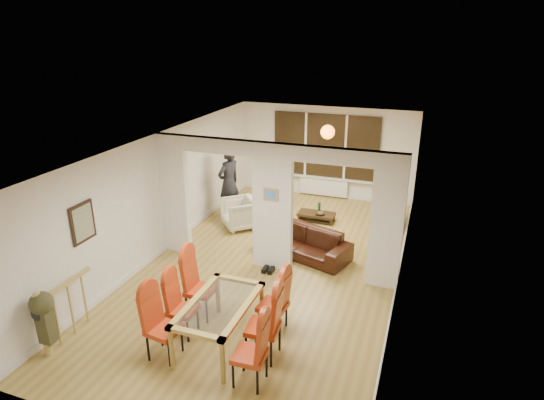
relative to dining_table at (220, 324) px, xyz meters
The scene contains 24 objects.
floor 2.63m from the dining_table, 91.59° to the left, with size 5.00×9.00×0.01m, color #9F8540.
room_walls 2.76m from the dining_table, 91.59° to the left, with size 5.00×9.00×2.60m, color silver, non-canonical shape.
divider_wall 2.76m from the dining_table, 91.59° to the left, with size 5.00×0.18×2.60m, color white.
bay_window_blinds 7.13m from the dining_table, 90.59° to the left, with size 3.00×0.08×1.80m, color black.
radiator 7.00m from the dining_table, 90.59° to the left, with size 1.40×0.08×0.50m, color white.
pendant_light 6.17m from the dining_table, 87.79° to the left, with size 0.36×0.36×0.36m, color orange.
stair_newel 2.40m from the dining_table, 165.59° to the right, with size 0.40×1.20×1.10m, color tan, non-canonical shape.
wall_poster 2.83m from the dining_table, behind, with size 0.04×0.52×0.67m, color gray.
pillar_photo 2.79m from the dining_table, 91.65° to the left, with size 0.30×0.03×0.25m, color #4C8CD8.
dining_table is the anchor object (origin of this frame).
dining_chair_la 0.85m from the dining_table, 141.55° to the right, with size 0.44×0.44×1.09m, color #A32F10, non-canonical shape.
dining_chair_lb 0.68m from the dining_table, behind, with size 0.41×0.41×1.02m, color #A32F10, non-canonical shape.
dining_chair_lc 0.88m from the dining_table, 137.04° to the left, with size 0.46×0.46×1.15m, color #A32F10, non-canonical shape.
dining_chair_ra 0.97m from the dining_table, 39.17° to the right, with size 0.43×0.43×1.08m, color #A32F10, non-canonical shape.
dining_chair_rb 0.74m from the dining_table, ahead, with size 0.47×0.47×1.16m, color #A32F10, non-canonical shape.
dining_chair_rc 0.89m from the dining_table, 43.06° to the left, with size 0.43×0.43×1.07m, color #A32F10, non-canonical shape.
sofa 3.32m from the dining_table, 83.73° to the left, with size 2.07×0.81×0.60m, color black.
armchair 4.43m from the dining_table, 109.46° to the left, with size 0.80×0.78×0.73m, color beige.
person 5.09m from the dining_table, 112.98° to the left, with size 0.45×0.69×1.88m, color black.
television 5.84m from the dining_table, 70.73° to the left, with size 0.13×0.99×0.57m, color black.
coffee_table 5.20m from the dining_table, 87.91° to the left, with size 0.92×0.46×0.21m, color black, non-canonical shape.
bottle 5.26m from the dining_table, 87.40° to the left, with size 0.07×0.07×0.28m, color #143F19.
bowl 5.12m from the dining_table, 86.68° to the left, with size 0.23×0.23×0.06m, color black.
shoes 2.36m from the dining_table, 91.81° to the left, with size 0.22×0.23×0.09m, color black, non-canonical shape.
Camera 1 is at (2.77, -7.81, 4.59)m, focal length 30.00 mm.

